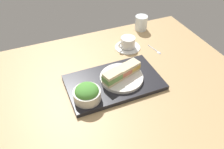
{
  "coord_description": "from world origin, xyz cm",
  "views": [
    {
      "loc": [
        -25.83,
        -71.73,
        74.85
      ],
      "look_at": [
        5.12,
        2.58,
        5.0
      ],
      "focal_mm": 36.91,
      "sensor_mm": 36.0,
      "label": 1
    }
  ],
  "objects_px": {
    "sandwich_far": "(131,67)",
    "teaspoon": "(157,51)",
    "coffee_cup": "(128,43)",
    "drinking_glass": "(141,23)",
    "sandwich_plate": "(122,78)",
    "sandwich_near": "(112,77)",
    "salad_bowl": "(87,93)",
    "sandwich_middle": "(122,72)"
  },
  "relations": [
    {
      "from": "sandwich_far",
      "to": "teaspoon",
      "type": "relative_size",
      "value": 0.87
    },
    {
      "from": "coffee_cup",
      "to": "drinking_glass",
      "type": "distance_m",
      "value": 0.23
    },
    {
      "from": "sandwich_plate",
      "to": "sandwich_near",
      "type": "distance_m",
      "value": 0.07
    },
    {
      "from": "sandwich_near",
      "to": "sandwich_far",
      "type": "relative_size",
      "value": 1.03
    },
    {
      "from": "salad_bowl",
      "to": "coffee_cup",
      "type": "relative_size",
      "value": 0.81
    },
    {
      "from": "salad_bowl",
      "to": "coffee_cup",
      "type": "xyz_separation_m",
      "value": [
        0.34,
        0.31,
        -0.03
      ]
    },
    {
      "from": "sandwich_plate",
      "to": "coffee_cup",
      "type": "bearing_deg",
      "value": 58.81
    },
    {
      "from": "teaspoon",
      "to": "drinking_glass",
      "type": "bearing_deg",
      "value": 83.18
    },
    {
      "from": "sandwich_far",
      "to": "sandwich_near",
      "type": "bearing_deg",
      "value": -161.55
    },
    {
      "from": "sandwich_middle",
      "to": "teaspoon",
      "type": "distance_m",
      "value": 0.33
    },
    {
      "from": "coffee_cup",
      "to": "teaspoon",
      "type": "xyz_separation_m",
      "value": [
        0.14,
        -0.1,
        -0.02
      ]
    },
    {
      "from": "sandwich_near",
      "to": "salad_bowl",
      "type": "relative_size",
      "value": 0.81
    },
    {
      "from": "drinking_glass",
      "to": "salad_bowl",
      "type": "bearing_deg",
      "value": -137.35
    },
    {
      "from": "sandwich_middle",
      "to": "sandwich_near",
      "type": "bearing_deg",
      "value": -161.55
    },
    {
      "from": "coffee_cup",
      "to": "teaspoon",
      "type": "relative_size",
      "value": 1.36
    },
    {
      "from": "salad_bowl",
      "to": "coffee_cup",
      "type": "bearing_deg",
      "value": 42.54
    },
    {
      "from": "coffee_cup",
      "to": "sandwich_middle",
      "type": "bearing_deg",
      "value": -121.19
    },
    {
      "from": "sandwich_middle",
      "to": "drinking_glass",
      "type": "bearing_deg",
      "value": 51.86
    },
    {
      "from": "sandwich_plate",
      "to": "salad_bowl",
      "type": "relative_size",
      "value": 1.73
    },
    {
      "from": "drinking_glass",
      "to": "sandwich_far",
      "type": "bearing_deg",
      "value": -124.21
    },
    {
      "from": "sandwich_near",
      "to": "teaspoon",
      "type": "distance_m",
      "value": 0.39
    },
    {
      "from": "sandwich_far",
      "to": "drinking_glass",
      "type": "height_order",
      "value": "drinking_glass"
    },
    {
      "from": "sandwich_plate",
      "to": "sandwich_near",
      "type": "relative_size",
      "value": 2.13
    },
    {
      "from": "sandwich_middle",
      "to": "drinking_glass",
      "type": "relative_size",
      "value": 1.06
    },
    {
      "from": "sandwich_middle",
      "to": "sandwich_far",
      "type": "relative_size",
      "value": 1.03
    },
    {
      "from": "salad_bowl",
      "to": "sandwich_plate",
      "type": "bearing_deg",
      "value": 17.88
    },
    {
      "from": "sandwich_far",
      "to": "salad_bowl",
      "type": "distance_m",
      "value": 0.26
    },
    {
      "from": "sandwich_plate",
      "to": "drinking_glass",
      "type": "bearing_deg",
      "value": 51.86
    },
    {
      "from": "sandwich_middle",
      "to": "teaspoon",
      "type": "xyz_separation_m",
      "value": [
        0.29,
        0.15,
        -0.06
      ]
    },
    {
      "from": "sandwich_plate",
      "to": "teaspoon",
      "type": "relative_size",
      "value": 1.91
    },
    {
      "from": "sandwich_plate",
      "to": "salad_bowl",
      "type": "height_order",
      "value": "salad_bowl"
    },
    {
      "from": "sandwich_plate",
      "to": "coffee_cup",
      "type": "distance_m",
      "value": 0.29
    },
    {
      "from": "sandwich_far",
      "to": "salad_bowl",
      "type": "relative_size",
      "value": 0.79
    },
    {
      "from": "sandwich_middle",
      "to": "salad_bowl",
      "type": "bearing_deg",
      "value": -162.12
    },
    {
      "from": "coffee_cup",
      "to": "sandwich_near",
      "type": "bearing_deg",
      "value": -127.57
    },
    {
      "from": "sandwich_far",
      "to": "salad_bowl",
      "type": "xyz_separation_m",
      "value": [
        -0.24,
        -0.08,
        -0.01
      ]
    },
    {
      "from": "sandwich_far",
      "to": "drinking_glass",
      "type": "xyz_separation_m",
      "value": [
        0.26,
        0.39,
        -0.02
      ]
    },
    {
      "from": "sandwich_far",
      "to": "salad_bowl",
      "type": "height_order",
      "value": "salad_bowl"
    },
    {
      "from": "teaspoon",
      "to": "sandwich_far",
      "type": "bearing_deg",
      "value": -150.04
    },
    {
      "from": "coffee_cup",
      "to": "drinking_glass",
      "type": "height_order",
      "value": "drinking_glass"
    },
    {
      "from": "sandwich_plate",
      "to": "sandwich_near",
      "type": "height_order",
      "value": "sandwich_near"
    },
    {
      "from": "sandwich_middle",
      "to": "drinking_glass",
      "type": "xyz_separation_m",
      "value": [
        0.32,
        0.41,
        -0.02
      ]
    }
  ]
}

